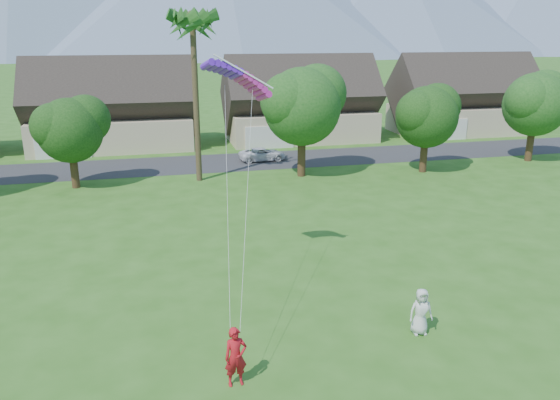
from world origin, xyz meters
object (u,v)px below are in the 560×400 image
object	(u,v)px
watcher	(421,312)
parafoil_kite	(239,75)
kite_flyer	(236,357)
parked_car	(263,154)

from	to	relation	value
watcher	parafoil_kite	distance (m)	12.03
kite_flyer	parafoil_kite	size ratio (longest dim) A/B	0.64
parked_car	parafoil_kite	xyz separation A→B (m)	(-5.69, -23.18, 8.59)
kite_flyer	parafoil_kite	distance (m)	11.69
watcher	parafoil_kite	bearing A→B (deg)	136.15
kite_flyer	watcher	bearing A→B (deg)	6.33
kite_flyer	parked_car	distance (m)	32.23
watcher	parked_car	distance (m)	29.89
kite_flyer	watcher	world-z (taller)	kite_flyer
kite_flyer	watcher	size ratio (longest dim) A/B	1.11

